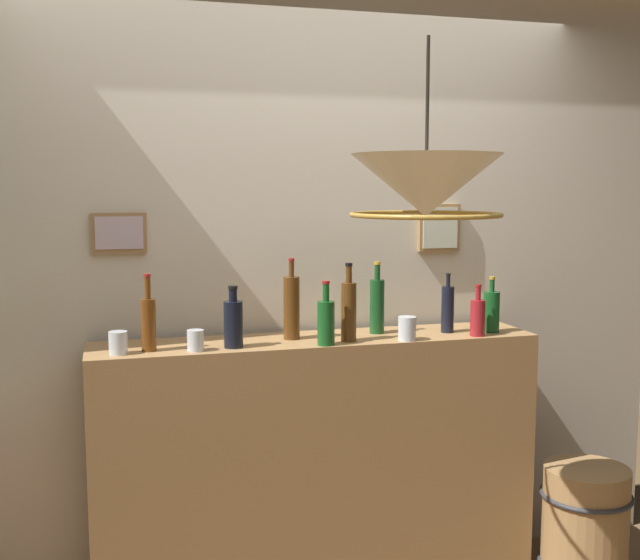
{
  "coord_description": "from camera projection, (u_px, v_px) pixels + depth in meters",
  "views": [
    {
      "loc": [
        -0.84,
        -2.22,
        1.75
      ],
      "look_at": [
        0.0,
        0.79,
        1.37
      ],
      "focal_mm": 43.68,
      "sensor_mm": 36.0,
      "label": 1
    }
  ],
  "objects": [
    {
      "name": "panelled_rear_partition",
      "position": [
        301.0,
        250.0,
        3.43
      ],
      "size": [
        3.53,
        0.15,
        2.79
      ],
      "color": "beige",
      "rests_on": "ground"
    },
    {
      "name": "liquor_bottle_tequila",
      "position": [
        292.0,
        307.0,
        3.2
      ],
      "size": [
        0.07,
        0.07,
        0.33
      ],
      "color": "#593414",
      "rests_on": "bar_shelf_unit"
    },
    {
      "name": "glass_tumbler_rocks",
      "position": [
        407.0,
        329.0,
        3.18
      ],
      "size": [
        0.07,
        0.07,
        0.1
      ],
      "color": "silver",
      "rests_on": "bar_shelf_unit"
    },
    {
      "name": "liquor_bottle_whiskey",
      "position": [
        478.0,
        317.0,
        3.27
      ],
      "size": [
        0.06,
        0.06,
        0.22
      ],
      "color": "maroon",
      "rests_on": "bar_shelf_unit"
    },
    {
      "name": "glass_tumbler_shot",
      "position": [
        196.0,
        341.0,
        2.97
      ],
      "size": [
        0.06,
        0.06,
        0.08
      ],
      "color": "silver",
      "rests_on": "bar_shelf_unit"
    },
    {
      "name": "liquor_bottle_vermouth",
      "position": [
        491.0,
        311.0,
        3.35
      ],
      "size": [
        0.07,
        0.07,
        0.24
      ],
      "color": "#175221",
      "rests_on": "bar_shelf_unit"
    },
    {
      "name": "pendant_lamp",
      "position": [
        426.0,
        187.0,
        2.62
      ],
      "size": [
        0.52,
        0.52,
        0.6
      ],
      "color": "#EFE5C6"
    },
    {
      "name": "liquor_bottle_rye",
      "position": [
        349.0,
        310.0,
        3.15
      ],
      "size": [
        0.06,
        0.06,
        0.32
      ],
      "color": "#593616",
      "rests_on": "bar_shelf_unit"
    },
    {
      "name": "wooden_barrel",
      "position": [
        585.0,
        529.0,
        3.37
      ],
      "size": [
        0.39,
        0.39,
        0.55
      ],
      "color": "#9E7547",
      "rests_on": "ground"
    },
    {
      "name": "liquor_bottle_rum",
      "position": [
        148.0,
        322.0,
        2.96
      ],
      "size": [
        0.06,
        0.06,
        0.3
      ],
      "color": "brown",
      "rests_on": "bar_shelf_unit"
    },
    {
      "name": "glass_tumbler_highball",
      "position": [
        118.0,
        343.0,
        2.91
      ],
      "size": [
        0.07,
        0.07,
        0.09
      ],
      "color": "silver",
      "rests_on": "bar_shelf_unit"
    },
    {
      "name": "liquor_bottle_scotch",
      "position": [
        233.0,
        323.0,
        3.03
      ],
      "size": [
        0.08,
        0.08,
        0.24
      ],
      "color": "black",
      "rests_on": "bar_shelf_unit"
    },
    {
      "name": "liquor_bottle_gin",
      "position": [
        448.0,
        309.0,
        3.35
      ],
      "size": [
        0.05,
        0.05,
        0.26
      ],
      "color": "black",
      "rests_on": "bar_shelf_unit"
    },
    {
      "name": "liquor_bottle_brandy",
      "position": [
        325.0,
        321.0,
        3.08
      ],
      "size": [
        0.07,
        0.07,
        0.26
      ],
      "color": "#185321",
      "rests_on": "bar_shelf_unit"
    },
    {
      "name": "bar_shelf_unit",
      "position": [
        317.0,
        469.0,
        3.29
      ],
      "size": [
        1.85,
        0.36,
        1.12
      ],
      "primitive_type": "cube",
      "color": "#9E7547",
      "rests_on": "ground"
    },
    {
      "name": "liquor_bottle_amaro",
      "position": [
        377.0,
        305.0,
        3.32
      ],
      "size": [
        0.06,
        0.06,
        0.31
      ],
      "color": "#184921",
      "rests_on": "bar_shelf_unit"
    }
  ]
}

